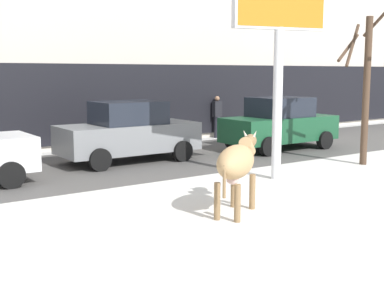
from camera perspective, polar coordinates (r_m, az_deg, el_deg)
The scene contains 8 objects.
ground_plane at distance 9.33m, azimuth 15.08°, elevation -9.12°, with size 120.00×120.00×0.00m, color silver.
road_strip at distance 15.41m, azimuth -7.71°, elevation -2.15°, with size 60.00×5.60×0.01m, color #514F4C.
cow_tan at distance 9.79m, azimuth 5.03°, elevation -2.09°, with size 1.82×1.37×1.54m.
billboard at distance 13.07m, azimuth 9.80°, elevation 14.97°, with size 2.50×0.76×5.56m.
car_grey_sedan at distance 15.56m, azimuth -7.08°, elevation 1.32°, with size 4.20×1.98×1.84m.
car_darkgreen_sedan at distance 18.23m, azimuth 9.75°, elevation 2.24°, with size 4.20×1.98×1.84m.
pedestrian_near_billboard at distance 21.21m, azimuth 2.81°, elevation 3.07°, with size 0.36×0.24×1.73m.
bare_tree_left_lot at distance 15.77m, azimuth 18.83°, elevation 6.57°, with size 1.54×1.56×4.53m.
Camera 1 is at (-6.87, -5.70, 2.70)m, focal length 47.80 mm.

